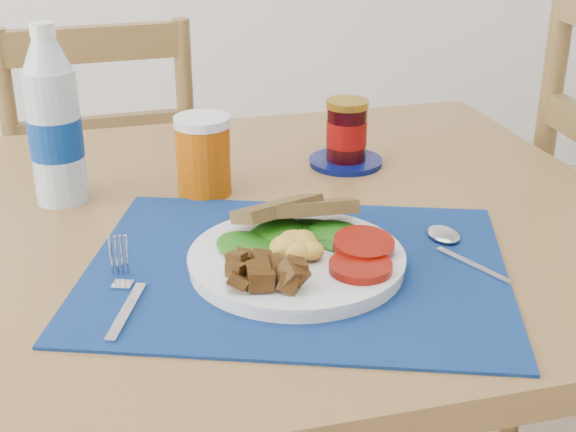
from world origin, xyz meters
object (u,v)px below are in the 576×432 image
object	(u,v)px
chair_far	(103,172)
jam_on_saucer	(346,136)
water_bottle	(54,125)
breakfast_plate	(293,256)
juice_glass	(203,158)

from	to	relation	value
chair_far	jam_on_saucer	world-z (taller)	chair_far
chair_far	water_bottle	xyz separation A→B (m)	(-0.07, -0.60, 0.30)
jam_on_saucer	water_bottle	bearing A→B (deg)	-175.40
water_bottle	jam_on_saucer	world-z (taller)	water_bottle
breakfast_plate	water_bottle	world-z (taller)	water_bottle
chair_far	juice_glass	distance (m)	0.69
water_bottle	chair_far	bearing A→B (deg)	83.67
breakfast_plate	juice_glass	distance (m)	0.28
breakfast_plate	juice_glass	size ratio (longest dim) A/B	2.33
jam_on_saucer	juice_glass	bearing A→B (deg)	-165.59
breakfast_plate	water_bottle	size ratio (longest dim) A/B	1.00
juice_glass	jam_on_saucer	size ratio (longest dim) A/B	0.93
chair_far	breakfast_plate	size ratio (longest dim) A/B	4.31
breakfast_plate	juice_glass	world-z (taller)	juice_glass
breakfast_plate	jam_on_saucer	xyz separation A→B (m)	(0.18, 0.33, 0.03)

